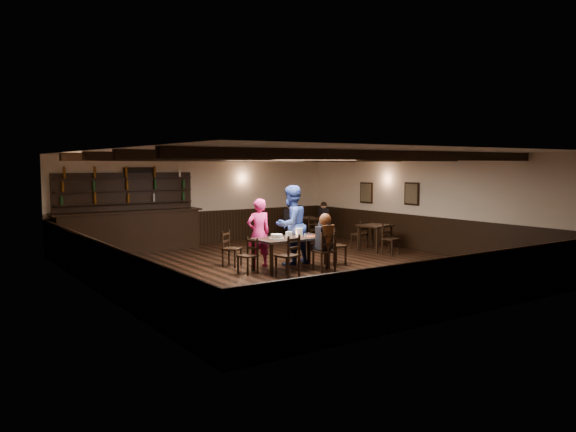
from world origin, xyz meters
TOP-DOWN VIEW (x-y plane):
  - ground at (0.00, 0.00)m, footprint 10.00×10.00m
  - room_shell at (0.01, 0.04)m, footprint 9.02×10.02m
  - dining_table at (-0.12, -0.10)m, footprint 1.75×0.91m
  - chair_near_left at (-0.65, -0.83)m, footprint 0.53×0.51m
  - chair_near_right at (0.37, -0.78)m, footprint 0.46×0.44m
  - chair_end_left at (-1.14, 0.06)m, footprint 0.43×0.44m
  - chair_end_right at (1.02, -0.20)m, footprint 0.42×0.44m
  - chair_far_pushed at (-1.10, 1.10)m, footprint 0.54×0.54m
  - woman_pink at (-0.59, 0.59)m, footprint 0.63×0.44m
  - man_blue at (0.26, 0.45)m, footprint 1.07×0.91m
  - seated_person at (0.37, -0.72)m, footprint 0.37×0.55m
  - cake at (-0.52, -0.09)m, footprint 0.33×0.33m
  - plate_stack_a at (-0.22, -0.14)m, footprint 0.15×0.15m
  - plate_stack_b at (0.12, -0.07)m, footprint 0.17×0.17m
  - tea_light at (-0.08, 0.02)m, footprint 0.05×0.05m
  - salt_shaker at (0.19, -0.21)m, footprint 0.03×0.03m
  - pepper_shaker at (0.36, -0.13)m, footprint 0.04×0.04m
  - drink_glass at (0.20, 0.07)m, footprint 0.06×0.06m
  - menu_red at (0.38, -0.18)m, footprint 0.35×0.28m
  - menu_blue at (0.40, 0.05)m, footprint 0.36×0.29m
  - bar_counter at (-2.32, 4.72)m, footprint 4.14×0.70m
  - back_table_a at (3.37, 0.83)m, footprint 0.91×0.91m
  - back_table_b at (3.08, 3.82)m, footprint 0.96×0.96m
  - bg_patron_left at (2.59, 3.84)m, footprint 0.34×0.44m
  - bg_patron_right at (3.95, 3.88)m, footprint 0.31×0.40m

SIDE VIEW (x-z plane):
  - ground at x=0.00m, z-range 0.00..0.00m
  - chair_end_left at x=-1.14m, z-range 0.07..0.86m
  - chair_far_pushed at x=-1.10m, z-range 0.07..0.92m
  - chair_near_right at x=0.37m, z-range 0.08..0.99m
  - chair_near_left at x=-0.65m, z-range 0.08..1.00m
  - chair_end_right at x=1.02m, z-range 0.08..1.00m
  - back_table_b at x=3.08m, z-range 0.27..1.02m
  - back_table_a at x=3.37m, z-range 0.27..1.02m
  - dining_table at x=-0.12m, z-range 0.31..1.06m
  - bar_counter at x=-2.32m, z-range -0.37..1.83m
  - menu_red at x=0.38m, z-range 0.75..0.76m
  - menu_blue at x=0.40m, z-range 0.75..0.76m
  - tea_light at x=-0.08m, z-range 0.75..0.80m
  - salt_shaker at x=0.19m, z-range 0.75..0.83m
  - pepper_shaker at x=0.36m, z-range 0.75..0.84m
  - cake at x=-0.52m, z-range 0.75..0.85m
  - drink_glass at x=0.20m, z-range 0.75..0.85m
  - woman_pink at x=-0.59m, z-range 0.00..1.63m
  - plate_stack_a at x=-0.22m, z-range 0.75..0.90m
  - bg_patron_right at x=3.95m, z-range 0.47..1.20m
  - plate_stack_b at x=0.12m, z-range 0.75..0.95m
  - seated_person at x=0.37m, z-range 0.42..1.31m
  - bg_patron_left at x=2.59m, z-range 0.47..1.26m
  - man_blue at x=0.26m, z-range 0.00..1.93m
  - room_shell at x=0.01m, z-range 0.39..3.10m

